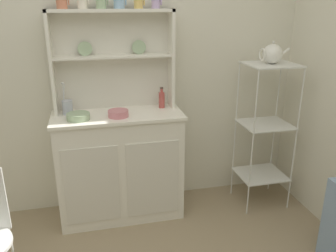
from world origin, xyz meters
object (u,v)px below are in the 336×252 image
object	(u,v)px
utensil_jar	(67,107)
jam_bottle	(162,99)
cup_terracotta_0	(62,2)
hutch_cabinet	(120,164)
porcelain_teapot	(272,54)
hutch_shelf_unit	(113,53)
bakers_rack	(266,122)
bowl_mixing_large	(78,116)

from	to	relation	value
utensil_jar	jam_bottle	bearing A→B (deg)	0.61
cup_terracotta_0	jam_bottle	size ratio (longest dim) A/B	0.55
hutch_cabinet	porcelain_teapot	xyz separation A→B (m)	(1.24, -0.09, 0.88)
hutch_shelf_unit	cup_terracotta_0	bearing A→B (deg)	-173.00
hutch_cabinet	porcelain_teapot	distance (m)	1.52
bakers_rack	utensil_jar	size ratio (longest dim) A/B	5.00
hutch_shelf_unit	utensil_jar	world-z (taller)	hutch_shelf_unit
hutch_shelf_unit	bowl_mixing_large	xyz separation A→B (m)	(-0.30, -0.24, -0.43)
bowl_mixing_large	jam_bottle	xyz separation A→B (m)	(0.67, 0.16, 0.05)
utensil_jar	bowl_mixing_large	bearing A→B (deg)	-62.24
bowl_mixing_large	jam_bottle	bearing A→B (deg)	13.35
bakers_rack	bowl_mixing_large	bearing A→B (deg)	179.32
porcelain_teapot	jam_bottle	bearing A→B (deg)	168.38
hutch_shelf_unit	cup_terracotta_0	world-z (taller)	cup_terracotta_0
jam_bottle	porcelain_teapot	world-z (taller)	porcelain_teapot
hutch_cabinet	bakers_rack	world-z (taller)	bakers_rack
hutch_shelf_unit	porcelain_teapot	bearing A→B (deg)	-11.67
hutch_cabinet	utensil_jar	bearing A→B (deg)	168.25
bakers_rack	jam_bottle	size ratio (longest dim) A/B	7.34
porcelain_teapot	utensil_jar	bearing A→B (deg)	174.00
jam_bottle	hutch_shelf_unit	bearing A→B (deg)	168.23
hutch_cabinet	hutch_shelf_unit	distance (m)	0.90
hutch_cabinet	bakers_rack	xyz separation A→B (m)	(1.24, -0.09, 0.30)
hutch_cabinet	bowl_mixing_large	world-z (taller)	bowl_mixing_large
hutch_shelf_unit	bakers_rack	world-z (taller)	hutch_shelf_unit
utensil_jar	bakers_rack	bearing A→B (deg)	-5.99
bakers_rack	cup_terracotta_0	xyz separation A→B (m)	(-1.59, 0.21, 0.96)
hutch_cabinet	porcelain_teapot	size ratio (longest dim) A/B	4.13
hutch_cabinet	porcelain_teapot	world-z (taller)	porcelain_teapot
hutch_cabinet	hutch_shelf_unit	xyz separation A→B (m)	(0.00, 0.16, 0.89)
bakers_rack	utensil_jar	distance (m)	1.64
bowl_mixing_large	hutch_cabinet	bearing A→B (deg)	13.88
hutch_shelf_unit	utensil_jar	bearing A→B (deg)	-167.09
bakers_rack	jam_bottle	world-z (taller)	bakers_rack
cup_terracotta_0	hutch_cabinet	bearing A→B (deg)	-19.54
hutch_cabinet	utensil_jar	size ratio (longest dim) A/B	4.04
jam_bottle	utensil_jar	size ratio (longest dim) A/B	0.68
utensil_jar	hutch_cabinet	bearing A→B (deg)	-11.75
hutch_cabinet	jam_bottle	xyz separation A→B (m)	(0.38, 0.09, 0.51)
hutch_shelf_unit	bowl_mixing_large	distance (m)	0.57
hutch_shelf_unit	utensil_jar	distance (m)	0.55
jam_bottle	bakers_rack	bearing A→B (deg)	-11.60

